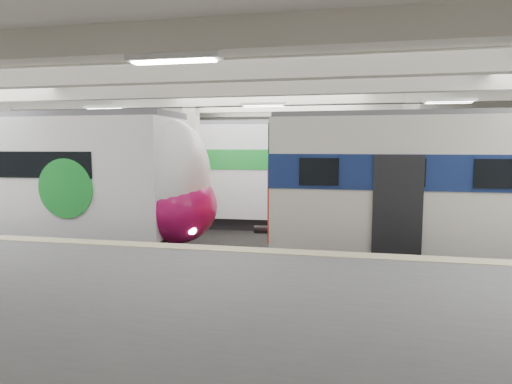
# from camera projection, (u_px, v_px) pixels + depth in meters

# --- Properties ---
(station_hall) EXTENTS (36.00, 24.00, 5.75)m
(station_hall) POSITION_uv_depth(u_px,v_px,m) (238.00, 156.00, 11.30)
(station_hall) COLOR black
(station_hall) RESTS_ON ground
(modern_emu) EXTENTS (14.31, 2.95, 4.59)m
(modern_emu) POSITION_uv_depth(u_px,v_px,m) (31.00, 183.00, 14.63)
(modern_emu) COLOR white
(modern_emu) RESTS_ON ground
(far_train) EXTENTS (14.52, 3.51, 4.58)m
(far_train) POSITION_uv_depth(u_px,v_px,m) (179.00, 171.00, 19.34)
(far_train) COLOR white
(far_train) RESTS_ON ground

